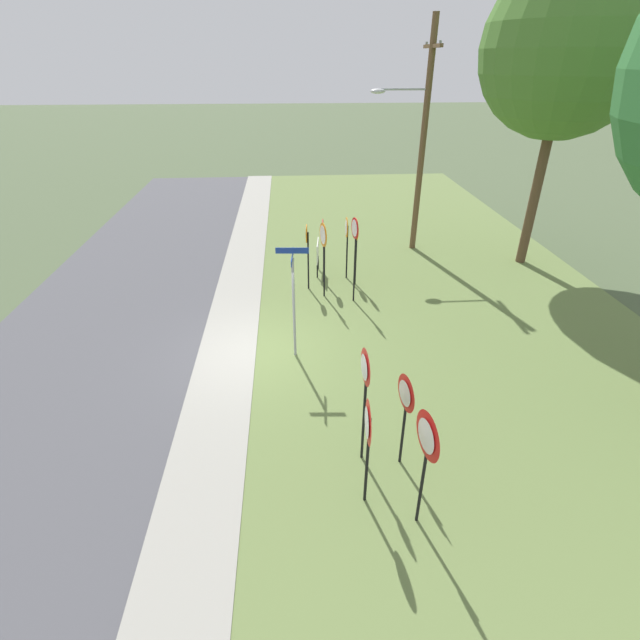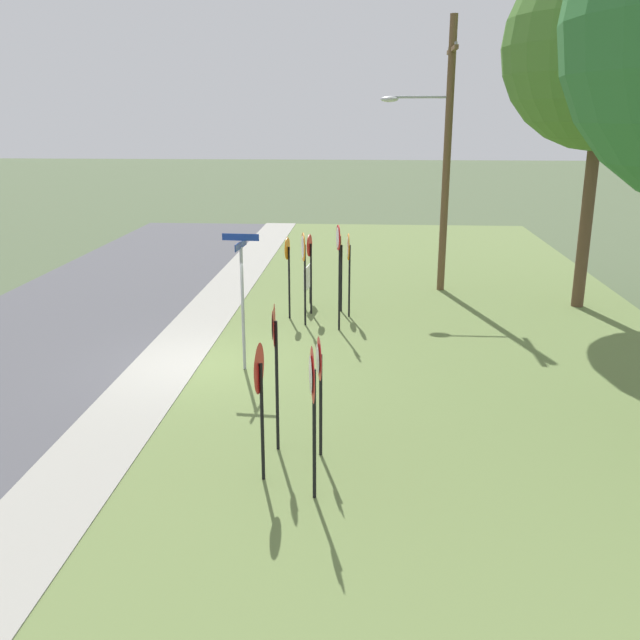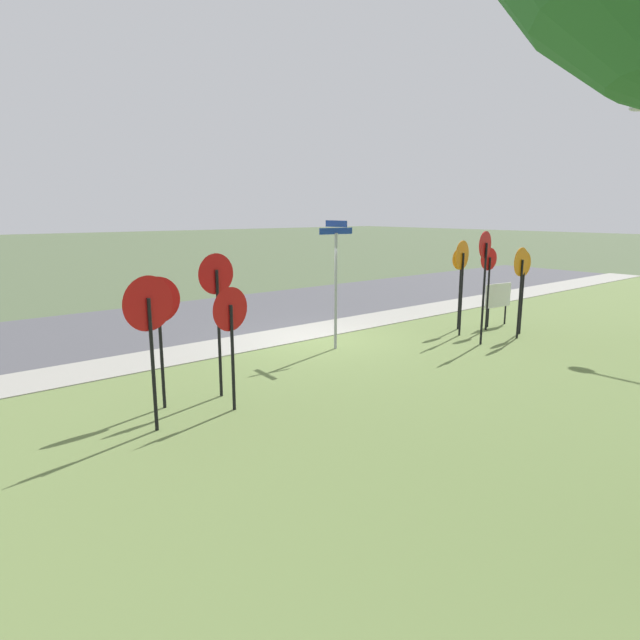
{
  "view_description": "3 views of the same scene",
  "coord_description": "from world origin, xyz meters",
  "px_view_note": "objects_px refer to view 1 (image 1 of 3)",
  "views": [
    {
      "loc": [
        10.92,
        1.01,
        7.18
      ],
      "look_at": [
        1.56,
        1.67,
        1.88
      ],
      "focal_mm": 26.16,
      "sensor_mm": 36.0,
      "label": 1
    },
    {
      "loc": [
        14.83,
        3.81,
        5.58
      ],
      "look_at": [
        0.17,
        2.81,
        1.23
      ],
      "focal_mm": 38.67,
      "sensor_mm": 36.0,
      "label": 2
    },
    {
      "loc": [
        8.57,
        10.66,
        3.36
      ],
      "look_at": [
        1.65,
        2.24,
        1.13
      ],
      "focal_mm": 29.86,
      "sensor_mm": 36.0,
      "label": 3
    }
  ],
  "objects_px": {
    "stop_sign_near_left": "(355,243)",
    "notice_board": "(318,253)",
    "stop_sign_far_right": "(323,244)",
    "yield_sign_near_right": "(364,380)",
    "oak_tree_left": "(568,49)",
    "stop_sign_center_tall": "(356,237)",
    "stop_sign_far_center": "(307,244)",
    "yield_sign_far_left": "(367,431)",
    "yield_sign_far_right": "(405,401)",
    "street_name_post": "(294,295)",
    "yield_sign_near_left": "(426,445)",
    "utility_pole": "(420,134)",
    "stop_sign_near_right": "(347,235)",
    "stop_sign_far_left": "(323,238)"
  },
  "relations": [
    {
      "from": "stop_sign_near_left",
      "to": "notice_board",
      "type": "relative_size",
      "value": 2.28
    },
    {
      "from": "stop_sign_far_right",
      "to": "yield_sign_near_right",
      "type": "height_order",
      "value": "yield_sign_near_right"
    },
    {
      "from": "yield_sign_near_right",
      "to": "oak_tree_left",
      "type": "bearing_deg",
      "value": 136.95
    },
    {
      "from": "stop_sign_far_right",
      "to": "stop_sign_center_tall",
      "type": "relative_size",
      "value": 1.07
    },
    {
      "from": "stop_sign_near_left",
      "to": "notice_board",
      "type": "distance_m",
      "value": 2.82
    },
    {
      "from": "stop_sign_far_center",
      "to": "yield_sign_far_left",
      "type": "xyz_separation_m",
      "value": [
        9.1,
        0.58,
        0.03
      ]
    },
    {
      "from": "stop_sign_near_left",
      "to": "yield_sign_far_left",
      "type": "bearing_deg",
      "value": -15.93
    },
    {
      "from": "stop_sign_far_right",
      "to": "notice_board",
      "type": "distance_m",
      "value": 2.19
    },
    {
      "from": "stop_sign_far_center",
      "to": "stop_sign_center_tall",
      "type": "bearing_deg",
      "value": 105.03
    },
    {
      "from": "yield_sign_far_right",
      "to": "notice_board",
      "type": "height_order",
      "value": "yield_sign_far_right"
    },
    {
      "from": "yield_sign_far_left",
      "to": "street_name_post",
      "type": "bearing_deg",
      "value": -164.7
    },
    {
      "from": "yield_sign_near_left",
      "to": "yield_sign_far_right",
      "type": "height_order",
      "value": "yield_sign_near_left"
    },
    {
      "from": "stop_sign_center_tall",
      "to": "yield_sign_near_right",
      "type": "distance_m",
      "value": 8.39
    },
    {
      "from": "stop_sign_near_left",
      "to": "stop_sign_far_center",
      "type": "bearing_deg",
      "value": -135.14
    },
    {
      "from": "yield_sign_far_right",
      "to": "utility_pole",
      "type": "height_order",
      "value": "utility_pole"
    },
    {
      "from": "stop_sign_far_right",
      "to": "yield_sign_near_right",
      "type": "relative_size",
      "value": 0.98
    },
    {
      "from": "stop_sign_near_left",
      "to": "yield_sign_near_right",
      "type": "distance_m",
      "value": 7.05
    },
    {
      "from": "yield_sign_near_right",
      "to": "yield_sign_far_right",
      "type": "xyz_separation_m",
      "value": [
        0.17,
        0.75,
        -0.39
      ]
    },
    {
      "from": "stop_sign_far_right",
      "to": "stop_sign_near_left",
      "type": "bearing_deg",
      "value": 55.44
    },
    {
      "from": "yield_sign_far_left",
      "to": "utility_pole",
      "type": "distance_m",
      "value": 13.74
    },
    {
      "from": "stop_sign_near_right",
      "to": "stop_sign_center_tall",
      "type": "xyz_separation_m",
      "value": [
        0.54,
        0.25,
        0.1
      ]
    },
    {
      "from": "street_name_post",
      "to": "oak_tree_left",
      "type": "relative_size",
      "value": 0.31
    },
    {
      "from": "yield_sign_near_left",
      "to": "street_name_post",
      "type": "height_order",
      "value": "street_name_post"
    },
    {
      "from": "stop_sign_far_center",
      "to": "yield_sign_far_right",
      "type": "height_order",
      "value": "stop_sign_far_center"
    },
    {
      "from": "yield_sign_near_right",
      "to": "stop_sign_near_right",
      "type": "bearing_deg",
      "value": 170.63
    },
    {
      "from": "stop_sign_far_right",
      "to": "yield_sign_near_left",
      "type": "distance_m",
      "value": 9.02
    },
    {
      "from": "yield_sign_far_left",
      "to": "oak_tree_left",
      "type": "bearing_deg",
      "value": 146.3
    },
    {
      "from": "stop_sign_near_right",
      "to": "street_name_post",
      "type": "relative_size",
      "value": 0.73
    },
    {
      "from": "yield_sign_near_right",
      "to": "notice_board",
      "type": "bearing_deg",
      "value": 176.98
    },
    {
      "from": "yield_sign_near_left",
      "to": "yield_sign_far_right",
      "type": "relative_size",
      "value": 1.14
    },
    {
      "from": "stop_sign_far_right",
      "to": "street_name_post",
      "type": "distance_m",
      "value": 3.7
    },
    {
      "from": "stop_sign_near_left",
      "to": "stop_sign_near_right",
      "type": "bearing_deg",
      "value": 170.9
    },
    {
      "from": "stop_sign_far_center",
      "to": "yield_sign_far_right",
      "type": "relative_size",
      "value": 1.1
    },
    {
      "from": "stop_sign_far_left",
      "to": "notice_board",
      "type": "relative_size",
      "value": 1.87
    },
    {
      "from": "stop_sign_far_center",
      "to": "notice_board",
      "type": "xyz_separation_m",
      "value": [
        -1.3,
        0.44,
        -0.82
      ]
    },
    {
      "from": "stop_sign_near_right",
      "to": "yield_sign_near_right",
      "type": "xyz_separation_m",
      "value": [
        8.88,
        -0.75,
        0.3
      ]
    },
    {
      "from": "stop_sign_near_left",
      "to": "utility_pole",
      "type": "height_order",
      "value": "utility_pole"
    },
    {
      "from": "stop_sign_far_right",
      "to": "stop_sign_center_tall",
      "type": "bearing_deg",
      "value": 116.3
    },
    {
      "from": "stop_sign_near_left",
      "to": "yield_sign_near_right",
      "type": "relative_size",
      "value": 1.09
    },
    {
      "from": "stop_sign_near_left",
      "to": "stop_sign_center_tall",
      "type": "distance_m",
      "value": 1.37
    },
    {
      "from": "stop_sign_near_left",
      "to": "yield_sign_near_left",
      "type": "bearing_deg",
      "value": -9.9
    },
    {
      "from": "yield_sign_near_right",
      "to": "yield_sign_far_left",
      "type": "bearing_deg",
      "value": -10.12
    },
    {
      "from": "yield_sign_near_right",
      "to": "notice_board",
      "type": "height_order",
      "value": "yield_sign_near_right"
    },
    {
      "from": "street_name_post",
      "to": "stop_sign_far_left",
      "type": "bearing_deg",
      "value": 170.74
    },
    {
      "from": "oak_tree_left",
      "to": "yield_sign_far_right",
      "type": "bearing_deg",
      "value": -35.31
    },
    {
      "from": "street_name_post",
      "to": "oak_tree_left",
      "type": "distance_m",
      "value": 12.31
    },
    {
      "from": "yield_sign_far_left",
      "to": "oak_tree_left",
      "type": "xyz_separation_m",
      "value": [
        -11.02,
        8.04,
        5.67
      ]
    },
    {
      "from": "yield_sign_far_right",
      "to": "oak_tree_left",
      "type": "height_order",
      "value": "oak_tree_left"
    },
    {
      "from": "street_name_post",
      "to": "yield_sign_near_left",
      "type": "bearing_deg",
      "value": 24.17
    },
    {
      "from": "yield_sign_near_right",
      "to": "oak_tree_left",
      "type": "height_order",
      "value": "oak_tree_left"
    }
  ]
}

